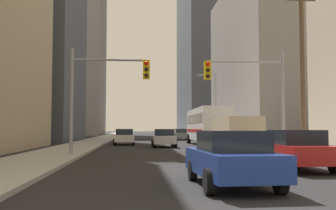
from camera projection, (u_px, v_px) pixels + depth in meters
The scene contains 16 objects.
sidewalk_left at pixel (100, 139), 52.76m from camera, with size 3.63×160.00×0.15m, color #9E9E99.
sidewalk_right at pixel (205, 139), 53.99m from camera, with size 3.63×160.00×0.15m, color #9E9E99.
city_bus at pixel (207, 125), 37.03m from camera, with size 2.76×11.55×3.40m.
cargo_van_beige at pixel (236, 133), 23.66m from camera, with size 2.16×5.25×2.26m.
sedan_blue at pixel (231, 158), 10.64m from camera, with size 1.96×4.26×1.52m.
sedan_red at pixel (295, 150), 14.92m from camera, with size 1.95×4.22×1.52m.
sedan_silver at pixel (164, 138), 32.80m from camera, with size 1.95×4.23×1.52m.
sedan_white at pixel (124, 137), 37.42m from camera, with size 1.95×4.25×1.52m.
sedan_grey at pixel (181, 134), 52.55m from camera, with size 1.95×4.22×1.52m.
traffic_signal_near_left at pixel (106, 83), 21.76m from camera, with size 4.38×0.44×6.00m.
traffic_signal_near_right at pixel (249, 85), 22.45m from camera, with size 4.68×0.44×6.00m.
utility_pole_right at pixel (302, 60), 23.72m from camera, with size 2.20×0.28×10.84m.
street_lamp_right at pixel (213, 101), 41.77m from camera, with size 2.15×0.32×7.50m.
building_left_far_tower at pixel (65, 37), 93.56m from camera, with size 18.01×20.87×46.85m, color gray.
building_right_mid_block at pixel (294, 62), 51.42m from camera, with size 17.38×24.17×20.44m, color gray.
building_right_far_highrise at pixel (213, 28), 97.21m from camera, with size 15.14×28.58×53.03m, color #4C515B.
Camera 1 is at (-2.54, -3.54, 1.58)m, focal length 41.92 mm.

